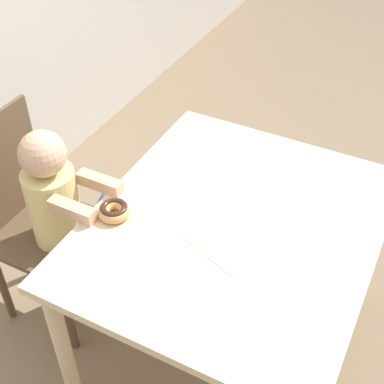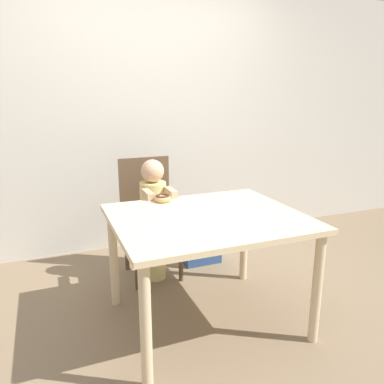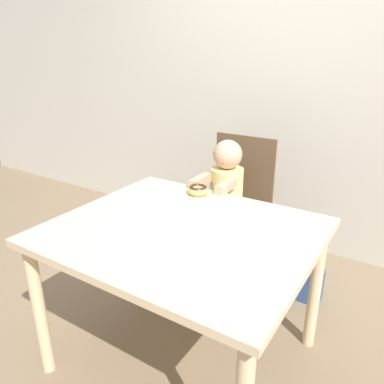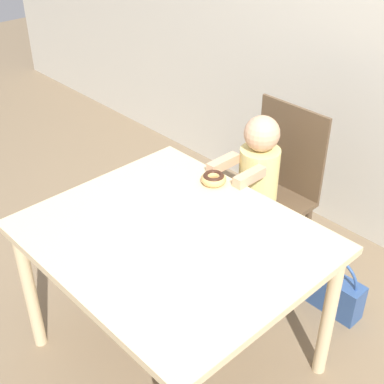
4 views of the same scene
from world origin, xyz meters
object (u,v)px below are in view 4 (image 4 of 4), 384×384
object	(u,v)px
donut	(214,178)
handbag	(332,291)
chair	(272,192)
child_figure	(256,198)

from	to	relation	value
donut	handbag	distance (m)	0.91
chair	handbag	size ratio (longest dim) A/B	2.83
donut	child_figure	bearing A→B (deg)	86.42
handbag	child_figure	bearing A→B (deg)	-167.31
handbag	donut	bearing A→B (deg)	-139.84
chair	donut	xyz separation A→B (m)	(-0.02, -0.44, 0.27)
child_figure	handbag	distance (m)	0.63
chair	handbag	bearing A→B (deg)	-3.03
chair	child_figure	xyz separation A→B (m)	(-0.00, -0.13, 0.02)
child_figure	handbag	size ratio (longest dim) A/B	2.90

